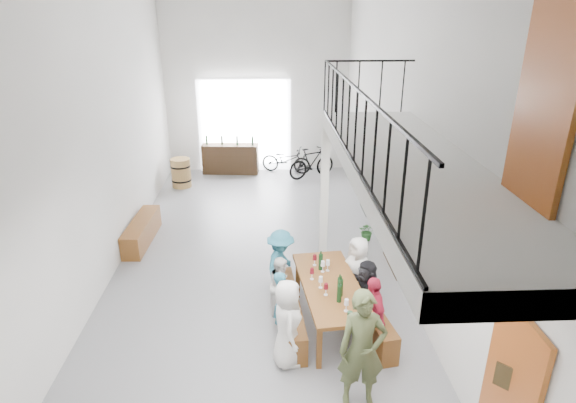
{
  "coord_description": "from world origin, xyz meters",
  "views": [
    {
      "loc": [
        0.26,
        -8.6,
        4.84
      ],
      "look_at": [
        0.63,
        -0.5,
        1.52
      ],
      "focal_mm": 30.0,
      "sensor_mm": 36.0,
      "label": 1
    }
  ],
  "objects_px": {
    "oak_barrel": "(181,173)",
    "host_standing": "(362,350)",
    "tasting_table": "(331,289)",
    "bench_inner": "(289,312)",
    "side_bench": "(142,231)",
    "serving_counter": "(230,159)",
    "bicycle_near": "(286,160)"
  },
  "relations": [
    {
      "from": "oak_barrel",
      "to": "host_standing",
      "type": "relative_size",
      "value": 0.5
    },
    {
      "from": "oak_barrel",
      "to": "tasting_table",
      "type": "bearing_deg",
      "value": -62.85
    },
    {
      "from": "tasting_table",
      "to": "bench_inner",
      "type": "height_order",
      "value": "tasting_table"
    },
    {
      "from": "tasting_table",
      "to": "side_bench",
      "type": "bearing_deg",
      "value": 133.65
    },
    {
      "from": "bench_inner",
      "to": "serving_counter",
      "type": "relative_size",
      "value": 1.21
    },
    {
      "from": "tasting_table",
      "to": "side_bench",
      "type": "xyz_separation_m",
      "value": [
        -3.73,
        3.18,
        -0.45
      ]
    },
    {
      "from": "serving_counter",
      "to": "tasting_table",
      "type": "bearing_deg",
      "value": -70.36
    },
    {
      "from": "tasting_table",
      "to": "host_standing",
      "type": "distance_m",
      "value": 1.62
    },
    {
      "from": "bench_inner",
      "to": "side_bench",
      "type": "distance_m",
      "value": 4.37
    },
    {
      "from": "tasting_table",
      "to": "bench_inner",
      "type": "xyz_separation_m",
      "value": [
        -0.65,
        0.07,
        -0.47
      ]
    },
    {
      "from": "side_bench",
      "to": "host_standing",
      "type": "xyz_separation_m",
      "value": [
        3.91,
        -4.79,
        0.58
      ]
    },
    {
      "from": "bench_inner",
      "to": "host_standing",
      "type": "relative_size",
      "value": 1.24
    },
    {
      "from": "serving_counter",
      "to": "host_standing",
      "type": "bearing_deg",
      "value": -71.73
    },
    {
      "from": "tasting_table",
      "to": "bicycle_near",
      "type": "xyz_separation_m",
      "value": [
        -0.37,
        7.77,
        -0.3
      ]
    },
    {
      "from": "serving_counter",
      "to": "host_standing",
      "type": "xyz_separation_m",
      "value": [
        2.27,
        -9.43,
        0.38
      ]
    },
    {
      "from": "bench_inner",
      "to": "bicycle_near",
      "type": "height_order",
      "value": "bicycle_near"
    },
    {
      "from": "tasting_table",
      "to": "bench_inner",
      "type": "relative_size",
      "value": 1.07
    },
    {
      "from": "tasting_table",
      "to": "bicycle_near",
      "type": "height_order",
      "value": "bicycle_near"
    },
    {
      "from": "side_bench",
      "to": "bicycle_near",
      "type": "distance_m",
      "value": 5.69
    },
    {
      "from": "oak_barrel",
      "to": "host_standing",
      "type": "xyz_separation_m",
      "value": [
        3.6,
        -8.26,
        0.42
      ]
    },
    {
      "from": "tasting_table",
      "to": "host_standing",
      "type": "height_order",
      "value": "host_standing"
    },
    {
      "from": "tasting_table",
      "to": "host_standing",
      "type": "bearing_deg",
      "value": -89.16
    },
    {
      "from": "tasting_table",
      "to": "oak_barrel",
      "type": "xyz_separation_m",
      "value": [
        -3.41,
        6.66,
        -0.29
      ]
    },
    {
      "from": "oak_barrel",
      "to": "bicycle_near",
      "type": "height_order",
      "value": "oak_barrel"
    },
    {
      "from": "tasting_table",
      "to": "bicycle_near",
      "type": "distance_m",
      "value": 7.79
    },
    {
      "from": "bench_inner",
      "to": "side_bench",
      "type": "xyz_separation_m",
      "value": [
        -3.07,
        3.11,
        0.02
      ]
    },
    {
      "from": "serving_counter",
      "to": "bicycle_near",
      "type": "xyz_separation_m",
      "value": [
        1.71,
        -0.05,
        -0.04
      ]
    },
    {
      "from": "tasting_table",
      "to": "serving_counter",
      "type": "bearing_deg",
      "value": 99.06
    },
    {
      "from": "tasting_table",
      "to": "bicycle_near",
      "type": "relative_size",
      "value": 1.43
    },
    {
      "from": "side_bench",
      "to": "oak_barrel",
      "type": "distance_m",
      "value": 3.49
    },
    {
      "from": "side_bench",
      "to": "serving_counter",
      "type": "distance_m",
      "value": 4.93
    },
    {
      "from": "serving_counter",
      "to": "host_standing",
      "type": "height_order",
      "value": "host_standing"
    }
  ]
}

